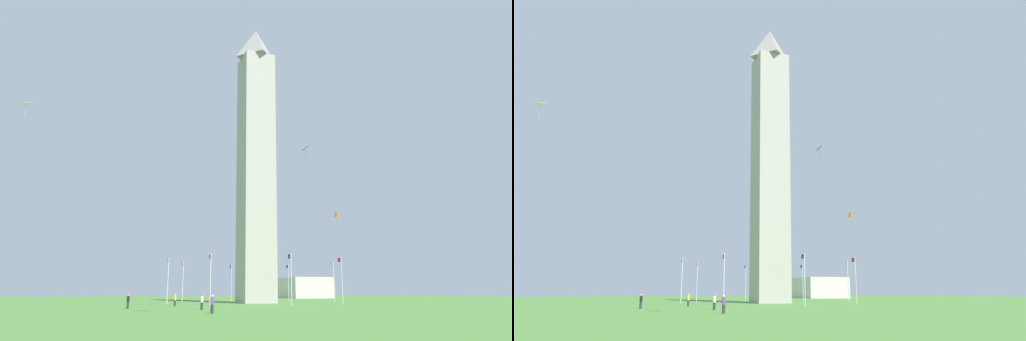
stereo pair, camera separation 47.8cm
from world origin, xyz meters
The scene contains 18 objects.
ground_plane centered at (0.00, 0.00, 0.00)m, with size 260.00×260.00×0.00m, color #477A33.
obelisk_monument centered at (0.00, 0.00, 26.69)m, with size 5.87×5.87×53.38m.
flagpole_n centered at (15.52, 0.00, 4.11)m, with size 1.12×0.14×7.46m.
flagpole_ne centered at (10.99, 10.93, 4.11)m, with size 1.12×0.14×7.46m.
flagpole_e centered at (0.06, 15.46, 4.11)m, with size 1.12×0.14×7.46m.
flagpole_se centered at (-10.86, 10.93, 4.11)m, with size 1.12×0.14×7.46m.
flagpole_s centered at (-15.39, 0.00, 4.11)m, with size 1.12×0.14×7.46m.
flagpole_sw centered at (-10.86, -10.93, 4.11)m, with size 1.12×0.14×7.46m.
flagpole_w centered at (0.06, -15.46, 4.11)m, with size 1.12×0.14×7.46m.
flagpole_nw centered at (10.99, -10.93, 4.11)m, with size 1.12×0.14×7.46m.
person_white_shirt centered at (-26.54, 15.67, 0.87)m, with size 0.32×0.32×1.76m.
person_purple_shirt centered at (-35.20, 16.67, 0.83)m, with size 0.32×0.32×1.67m.
person_yellow_shirt centered at (-12.51, 16.26, 0.84)m, with size 0.32×0.32×1.69m.
person_black_shirt centered at (-19.83, 23.08, 0.83)m, with size 0.32×0.32×1.66m.
kite_orange_box centered at (-11.04, -10.42, 14.38)m, with size 0.78×0.65×1.66m.
kite_blue_diamond centered at (-8.31, -6.33, 26.45)m, with size 1.45×1.26×2.16m.
kite_white_diamond centered at (-12.78, 37.85, 26.84)m, with size 1.86×1.85×2.09m.
distant_building centered at (60.70, -35.50, 3.08)m, with size 25.84×12.88×6.15m.
Camera 1 is at (-77.96, 27.42, 1.97)m, focal length 32.03 mm.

